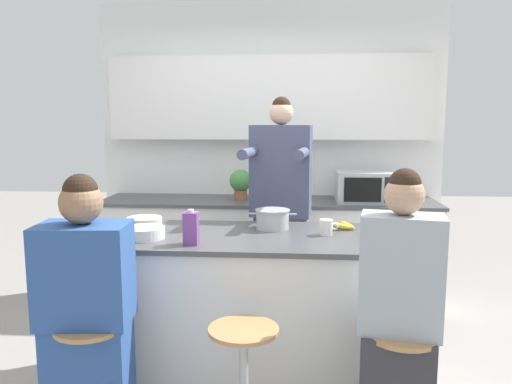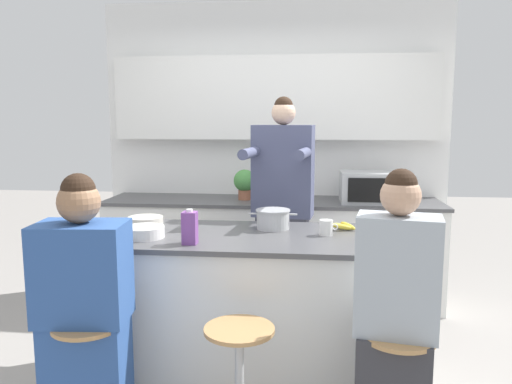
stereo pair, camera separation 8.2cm
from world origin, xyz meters
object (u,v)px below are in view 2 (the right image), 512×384
object	(u,v)px
person_seated_near	(395,332)
potted_plant	(245,182)
bar_stool_leftmost	(90,383)
kitchen_island	(255,308)
person_wrapped_blanket	(85,318)
person_cooking	(283,222)
juice_carton	(190,228)
microwave	(369,187)
cooking_pot	(273,219)
fruit_bowl	(146,221)
coffee_cup_near	(326,228)
banana_bunch	(343,226)

from	to	relation	value
person_seated_near	potted_plant	size ratio (longest dim) A/B	5.23
bar_stool_leftmost	person_seated_near	size ratio (longest dim) A/B	0.45
kitchen_island	person_wrapped_blanket	size ratio (longest dim) A/B	1.36
person_cooking	juice_carton	bearing A→B (deg)	-110.06
bar_stool_leftmost	person_wrapped_blanket	distance (m)	0.33
microwave	juice_carton	bearing A→B (deg)	-125.45
cooking_pot	kitchen_island	bearing A→B (deg)	-118.27
microwave	cooking_pot	bearing A→B (deg)	-121.53
person_wrapped_blanket	microwave	world-z (taller)	person_wrapped_blanket
fruit_bowl	coffee_cup_near	size ratio (longest dim) A/B	2.02
microwave	fruit_bowl	bearing A→B (deg)	-142.44
kitchen_island	person_cooking	world-z (taller)	person_cooking
kitchen_island	potted_plant	size ratio (longest dim) A/B	6.91
bar_stool_leftmost	coffee_cup_near	xyz separation A→B (m)	(1.18, 0.75, 0.66)
person_cooking	banana_bunch	xyz separation A→B (m)	(0.40, -0.47, 0.08)
person_cooking	person_wrapped_blanket	xyz separation A→B (m)	(-0.91, -1.34, -0.23)
cooking_pot	fruit_bowl	bearing A→B (deg)	-179.89
banana_bunch	juice_carton	bearing A→B (deg)	-152.80
banana_bunch	juice_carton	xyz separation A→B (m)	(-0.88, -0.45, 0.07)
banana_bunch	fruit_bowl	bearing A→B (deg)	-179.55
person_seated_near	fruit_bowl	world-z (taller)	person_seated_near
person_cooking	juice_carton	distance (m)	1.05
person_cooking	microwave	bearing A→B (deg)	53.10
potted_plant	cooking_pot	bearing A→B (deg)	-74.75
cooking_pot	juice_carton	world-z (taller)	juice_carton
cooking_pot	juice_carton	distance (m)	0.62
kitchen_island	person_wrapped_blanket	world-z (taller)	person_wrapped_blanket
kitchen_island	person_wrapped_blanket	xyz separation A→B (m)	(-0.78, -0.67, 0.18)
person_wrapped_blanket	fruit_bowl	world-z (taller)	person_wrapped_blanket
kitchen_island	fruit_bowl	distance (m)	0.91
person_wrapped_blanket	microwave	size ratio (longest dim) A/B	2.79
potted_plant	fruit_bowl	bearing A→B (deg)	-111.61
banana_bunch	kitchen_island	bearing A→B (deg)	-160.52
cooking_pot	fruit_bowl	xyz separation A→B (m)	(-0.84, -0.00, -0.03)
juice_carton	potted_plant	bearing A→B (deg)	86.83
coffee_cup_near	juice_carton	distance (m)	0.82
kitchen_island	fruit_bowl	xyz separation A→B (m)	(-0.74, 0.18, 0.49)
coffee_cup_near	juice_carton	world-z (taller)	juice_carton
person_seated_near	microwave	size ratio (longest dim) A/B	2.87
juice_carton	person_wrapped_blanket	bearing A→B (deg)	-136.67
juice_carton	microwave	size ratio (longest dim) A/B	0.40
fruit_bowl	banana_bunch	size ratio (longest dim) A/B	1.33
person_cooking	cooking_pot	size ratio (longest dim) A/B	5.81
person_seated_near	juice_carton	size ratio (longest dim) A/B	7.13
kitchen_island	coffee_cup_near	distance (m)	0.67
juice_carton	person_cooking	bearing A→B (deg)	62.90
fruit_bowl	banana_bunch	distance (m)	1.28
bar_stool_leftmost	banana_bunch	size ratio (longest dim) A/B	3.75
cooking_pot	microwave	size ratio (longest dim) A/B	0.63
person_cooking	banana_bunch	world-z (taller)	person_cooking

